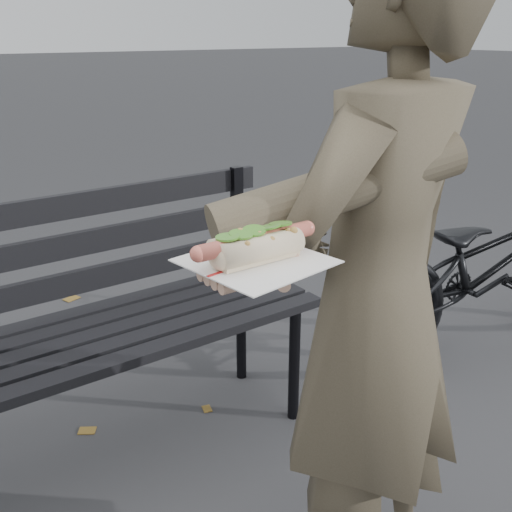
{
  "coord_description": "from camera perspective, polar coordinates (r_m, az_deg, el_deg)",
  "views": [
    {
      "loc": [
        -0.47,
        -0.71,
        1.35
      ],
      "look_at": [
        0.03,
        -0.02,
        1.03
      ],
      "focal_mm": 42.0,
      "sensor_mm": 36.0,
      "label": 1
    }
  ],
  "objects": [
    {
      "name": "park_bench",
      "position": [
        1.95,
        -16.69,
        -5.35
      ],
      "size": [
        1.5,
        0.44,
        0.88
      ],
      "color": "black",
      "rests_on": "ground"
    },
    {
      "name": "person",
      "position": [
        1.33,
        11.23,
        -4.62
      ],
      "size": [
        0.64,
        0.48,
        1.58
      ],
      "primitive_type": "imported",
      "rotation": [
        0.0,
        0.0,
        3.33
      ],
      "color": "#4A4231",
      "rests_on": "ground"
    },
    {
      "name": "fallen_leaves",
      "position": [
        1.97,
        -0.91,
        -22.39
      ],
      "size": [
        3.98,
        3.43,
        0.0
      ],
      "color": "brown",
      "rests_on": "ground"
    },
    {
      "name": "held_hotdog",
      "position": [
        1.07,
        6.25,
        4.94
      ],
      "size": [
        0.63,
        0.32,
        0.2
      ],
      "color": "#4A4231"
    },
    {
      "name": "bicycle",
      "position": [
        2.78,
        21.3,
        -0.68
      ],
      "size": [
        1.61,
        0.82,
        0.81
      ],
      "primitive_type": "imported",
      "rotation": [
        0.0,
        0.0,
        1.38
      ],
      "color": "black",
      "rests_on": "ground"
    }
  ]
}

